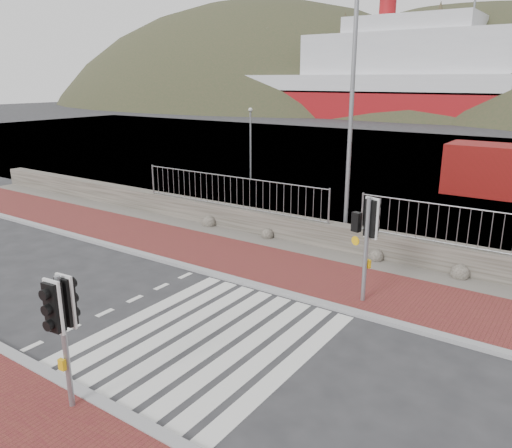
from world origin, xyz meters
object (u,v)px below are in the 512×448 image
Objects in this scene: ferry at (366,81)px; shipping_container at (511,172)px; traffic_signal_far at (366,227)px; streetlight at (356,108)px; traffic_signal_near at (62,315)px.

ferry reaches higher than shipping_container.
streetlight is (-2.35, 4.36, 2.70)m from traffic_signal_far.
ferry is at bearing 103.33° from traffic_signal_near.
traffic_signal_near is 7.53m from traffic_signal_far.
streetlight is at bearing -67.80° from ferry.
streetlight reaches higher than shipping_container.
traffic_signal_far is at bearing -67.36° from ferry.
traffic_signal_far is (2.50, 7.10, 0.22)m from traffic_signal_near.
traffic_signal_far reaches higher than shipping_container.
ferry is 19.50× the size of traffic_signal_near.
traffic_signal_near is 11.83m from streetlight.
ferry reaches higher than traffic_signal_near.
shipping_container is at bearing 75.52° from traffic_signal_near.
traffic_signal_far is 0.34× the size of streetlight.
ferry is at bearing 120.25° from shipping_container.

